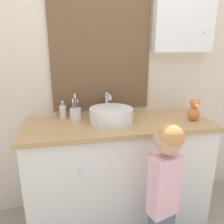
% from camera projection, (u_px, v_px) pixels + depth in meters
% --- Properties ---
extents(wall_back, '(3.20, 0.18, 2.50)m').
position_uv_depth(wall_back, '(115.00, 60.00, 1.77)').
color(wall_back, beige).
rests_on(wall_back, ground_plane).
extents(vanity_counter, '(1.40, 0.52, 0.83)m').
position_uv_depth(vanity_counter, '(119.00, 172.00, 1.74)').
color(vanity_counter, silver).
rests_on(vanity_counter, ground_plane).
extents(sink_basin, '(0.32, 0.37, 0.20)m').
position_uv_depth(sink_basin, '(111.00, 115.00, 1.61)').
color(sink_basin, white).
rests_on(sink_basin, vanity_counter).
extents(toothbrush_holder, '(0.09, 0.09, 0.20)m').
position_uv_depth(toothbrush_holder, '(75.00, 113.00, 1.68)').
color(toothbrush_holder, silver).
rests_on(toothbrush_holder, vanity_counter).
extents(soap_dispenser, '(0.05, 0.05, 0.14)m').
position_uv_depth(soap_dispenser, '(63.00, 111.00, 1.71)').
color(soap_dispenser, beige).
rests_on(soap_dispenser, vanity_counter).
extents(child_figure, '(0.21, 0.47, 0.97)m').
position_uv_depth(child_figure, '(165.00, 179.00, 1.31)').
color(child_figure, slate).
rests_on(child_figure, ground_plane).
extents(teddy_bear, '(0.09, 0.08, 0.17)m').
position_uv_depth(teddy_bear, '(194.00, 110.00, 1.65)').
color(teddy_bear, orange).
rests_on(teddy_bear, vanity_counter).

